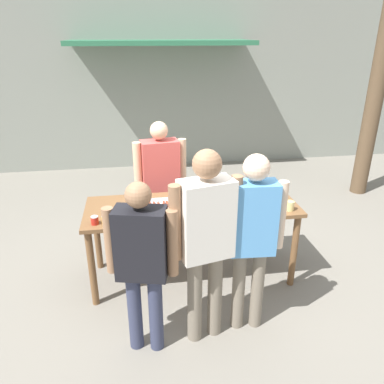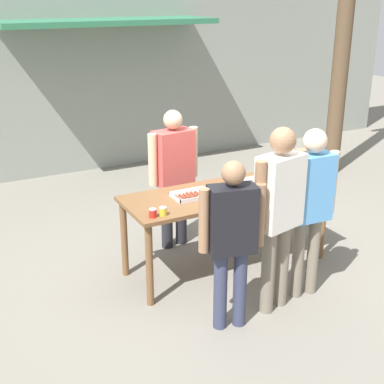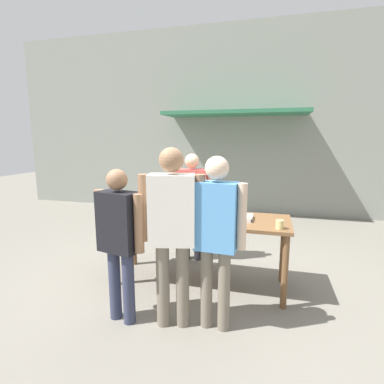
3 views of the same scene
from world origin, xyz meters
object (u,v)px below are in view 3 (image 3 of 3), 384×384
(condiment_jar_mustard, at_px, (116,214))
(person_customer_waiting_in_line, at_px, (172,223))
(condiment_jar_ketchup, at_px, (123,214))
(beer_cup, at_px, (280,224))
(person_customer_with_cup, at_px, (216,228))
(food_tray_buns, at_px, (234,217))
(person_customer_holding_hotdog, at_px, (119,234))
(food_tray_sausages, at_px, (167,213))
(person_server_behind_table, at_px, (192,198))

(condiment_jar_mustard, bearing_deg, person_customer_waiting_in_line, -34.02)
(condiment_jar_ketchup, relative_size, person_customer_waiting_in_line, 0.05)
(condiment_jar_mustard, bearing_deg, beer_cup, 0.18)
(person_customer_with_cup, bearing_deg, condiment_jar_ketchup, -20.65)
(food_tray_buns, xyz_separation_m, person_customer_holding_hotdog, (-0.99, -0.99, 0.02))
(food_tray_sausages, xyz_separation_m, person_server_behind_table, (0.14, 0.72, 0.06))
(food_tray_buns, bearing_deg, beer_cup, -28.48)
(beer_cup, bearing_deg, food_tray_buns, 151.52)
(food_tray_sausages, height_order, condiment_jar_ketchup, condiment_jar_ketchup)
(beer_cup, distance_m, person_customer_with_cup, 0.83)
(person_customer_holding_hotdog, bearing_deg, person_server_behind_table, -85.74)
(condiment_jar_ketchup, bearing_deg, condiment_jar_mustard, 176.50)
(condiment_jar_mustard, relative_size, person_customer_waiting_in_line, 0.05)
(food_tray_buns, bearing_deg, person_customer_holding_hotdog, -135.07)
(beer_cup, relative_size, person_customer_holding_hotdog, 0.06)
(person_server_behind_table, distance_m, person_customer_with_cup, 1.71)
(food_tray_sausages, height_order, condiment_jar_mustard, condiment_jar_mustard)
(condiment_jar_mustard, distance_m, person_server_behind_table, 1.23)
(condiment_jar_mustard, bearing_deg, condiment_jar_ketchup, -3.50)
(beer_cup, distance_m, person_customer_holding_hotdog, 1.67)
(food_tray_sausages, distance_m, person_customer_waiting_in_line, 1.02)
(condiment_jar_mustard, xyz_separation_m, person_customer_with_cup, (1.35, -0.57, 0.09))
(person_customer_waiting_in_line, bearing_deg, beer_cup, -160.25)
(person_customer_with_cup, bearing_deg, food_tray_buns, -90.09)
(food_tray_sausages, height_order, beer_cup, beer_cup)
(person_server_behind_table, height_order, person_customer_waiting_in_line, person_customer_waiting_in_line)
(food_tray_sausages, height_order, food_tray_buns, food_tray_buns)
(condiment_jar_ketchup, bearing_deg, beer_cup, 0.38)
(food_tray_sausages, relative_size, person_customer_waiting_in_line, 0.23)
(condiment_jar_mustard, distance_m, person_customer_waiting_in_line, 1.15)
(food_tray_sausages, bearing_deg, person_server_behind_table, 79.06)
(person_server_behind_table, xyz_separation_m, person_customer_holding_hotdog, (-0.28, -1.70, -0.03))
(food_tray_sausages, height_order, person_customer_holding_hotdog, person_customer_holding_hotdog)
(beer_cup, height_order, person_customer_holding_hotdog, person_customer_holding_hotdog)
(person_customer_with_cup, relative_size, person_customer_waiting_in_line, 0.96)
(person_customer_waiting_in_line, bearing_deg, condiment_jar_ketchup, -49.89)
(food_tray_buns, height_order, condiment_jar_mustard, condiment_jar_mustard)
(person_server_behind_table, xyz_separation_m, person_customer_waiting_in_line, (0.24, -1.65, 0.09))
(condiment_jar_mustard, distance_m, condiment_jar_ketchup, 0.10)
(food_tray_buns, relative_size, person_customer_waiting_in_line, 0.26)
(condiment_jar_mustard, relative_size, beer_cup, 0.84)
(food_tray_sausages, distance_m, condiment_jar_mustard, 0.63)
(condiment_jar_mustard, height_order, person_server_behind_table, person_server_behind_table)
(condiment_jar_mustard, bearing_deg, food_tray_sausages, 27.44)
(person_customer_waiting_in_line, bearing_deg, condiment_jar_mustard, -47.13)
(person_customer_with_cup, bearing_deg, person_customer_holding_hotdog, 11.19)
(person_customer_with_cup, xyz_separation_m, person_customer_waiting_in_line, (-0.41, -0.06, 0.04))
(condiment_jar_ketchup, height_order, person_customer_waiting_in_line, person_customer_waiting_in_line)
(condiment_jar_mustard, xyz_separation_m, person_server_behind_table, (0.70, 1.01, 0.03))
(person_customer_waiting_in_line, bearing_deg, person_customer_with_cup, 175.66)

